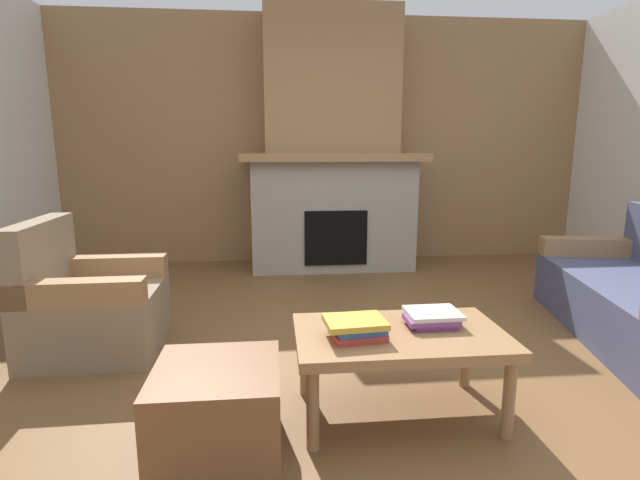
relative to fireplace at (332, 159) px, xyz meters
The scene contains 8 objects.
ground 2.87m from the fireplace, 90.00° to the right, with size 9.00×9.00×0.00m, color brown.
wall_back_wood_panel 0.42m from the fireplace, 90.00° to the left, with size 6.00×0.12×2.70m, color #997047.
fireplace is the anchor object (origin of this frame).
armchair 2.90m from the fireplace, 131.11° to the right, with size 0.77×0.77×0.85m.
coffee_table 3.13m from the fireplace, 90.78° to the right, with size 1.00×0.60×0.43m.
ottoman 3.52m from the fireplace, 105.11° to the right, with size 0.52×0.52×0.40m, color brown.
book_stack_near_edge 3.17m from the fireplace, 94.82° to the right, with size 0.29×0.23×0.09m.
book_stack_center 3.05m from the fireplace, 87.40° to the right, with size 0.27×0.22×0.07m.
Camera 1 is at (-0.64, -2.51, 1.30)m, focal length 26.84 mm.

